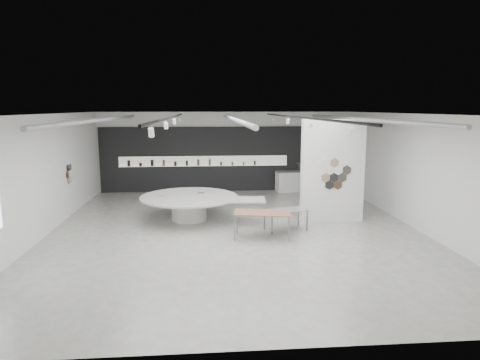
{
  "coord_description": "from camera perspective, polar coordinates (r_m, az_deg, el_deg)",
  "views": [
    {
      "loc": [
        -0.97,
        -13.5,
        4.0
      ],
      "look_at": [
        0.26,
        1.2,
        1.49
      ],
      "focal_mm": 32.0,
      "sensor_mm": 36.0,
      "label": 1
    }
  ],
  "objects": [
    {
      "name": "kitchen_counter",
      "position": [
        20.77,
        7.17,
        -0.16
      ],
      "size": [
        1.8,
        0.89,
        1.36
      ],
      "rotation": [
        0.0,
        0.0,
        0.13
      ],
      "color": "white",
      "rests_on": "ground"
    },
    {
      "name": "sample_table_wood",
      "position": [
        13.25,
        2.99,
        -4.55
      ],
      "size": [
        1.86,
        1.16,
        0.81
      ],
      "rotation": [
        0.0,
        0.0,
        -0.18
      ],
      "color": "#91604B",
      "rests_on": "ground"
    },
    {
      "name": "back_wall_display",
      "position": [
        20.6,
        -2.28,
        2.78
      ],
      "size": [
        11.8,
        0.27,
        3.1
      ],
      "color": "black",
      "rests_on": "ground"
    },
    {
      "name": "display_island",
      "position": [
        15.42,
        -6.54,
        -3.26
      ],
      "size": [
        4.57,
        3.76,
        0.89
      ],
      "rotation": [
        0.0,
        0.0,
        -0.09
      ],
      "color": "white",
      "rests_on": "ground"
    },
    {
      "name": "sample_table_stone",
      "position": [
        14.13,
        6.15,
        -4.21
      ],
      "size": [
        1.47,
        1.0,
        0.69
      ],
      "rotation": [
        0.0,
        0.0,
        0.27
      ],
      "color": "gray",
      "rests_on": "ground"
    },
    {
      "name": "partition_column",
      "position": [
        15.33,
        12.23,
        1.17
      ],
      "size": [
        2.2,
        0.38,
        3.6
      ],
      "color": "white",
      "rests_on": "ground"
    },
    {
      "name": "room",
      "position": [
        13.66,
        -1.06,
        1.54
      ],
      "size": [
        12.02,
        14.02,
        3.82
      ],
      "color": "#A8A89E",
      "rests_on": "ground"
    }
  ]
}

